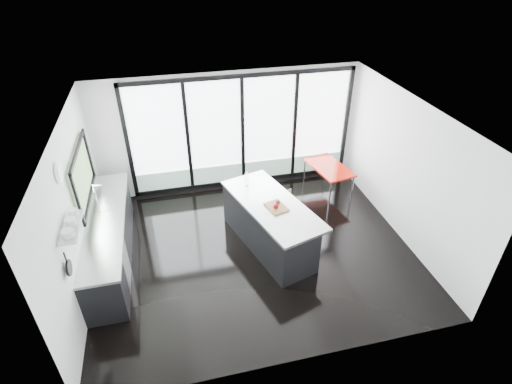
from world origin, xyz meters
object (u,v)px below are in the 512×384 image
object	(u,v)px
bar_stool_near	(297,244)
bar_stool_far	(288,215)
red_table	(328,179)
island	(268,225)

from	to	relation	value
bar_stool_near	bar_stool_far	world-z (taller)	bar_stool_near
red_table	island	bearing A→B (deg)	-140.09
island	bar_stool_far	xyz separation A→B (m)	(0.55, 0.40, -0.16)
island	bar_stool_far	bearing A→B (deg)	36.25
island	bar_stool_near	size ratio (longest dim) A/B	3.80
island	red_table	distance (m)	2.47
red_table	bar_stool_near	bearing A→B (deg)	-124.99
island	bar_stool_near	xyz separation A→B (m)	(0.42, -0.51, -0.16)
bar_stool_near	bar_stool_far	size ratio (longest dim) A/B	1.02
bar_stool_near	bar_stool_far	xyz separation A→B (m)	(0.12, 0.91, -0.01)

